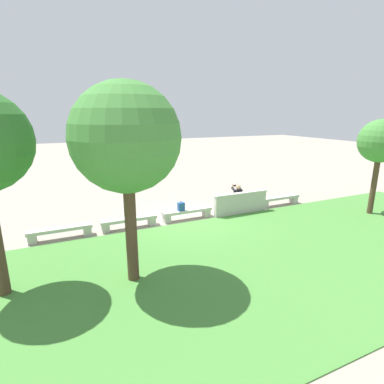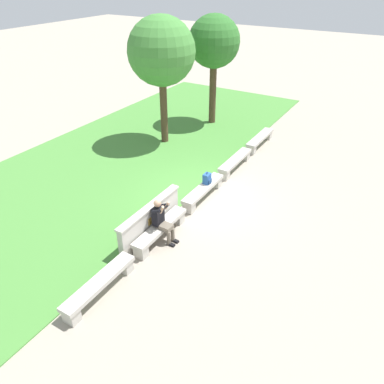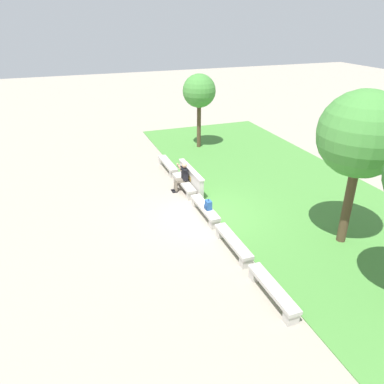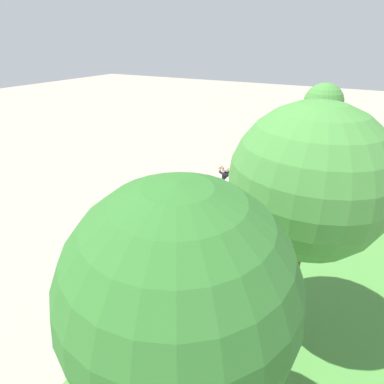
{
  "view_description": "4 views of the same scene",
  "coord_description": "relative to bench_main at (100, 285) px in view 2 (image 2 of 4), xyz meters",
  "views": [
    {
      "loc": [
        4.94,
        11.29,
        4.48
      ],
      "look_at": [
        -0.5,
        -0.58,
        1.04
      ],
      "focal_mm": 28.0,
      "sensor_mm": 36.0,
      "label": 1
    },
    {
      "loc": [
        -9.5,
        -5.24,
        6.88
      ],
      "look_at": [
        -0.99,
        -0.15,
        0.82
      ],
      "focal_mm": 35.0,
      "sensor_mm": 36.0,
      "label": 2
    },
    {
      "loc": [
        12.0,
        -4.94,
        7.3
      ],
      "look_at": [
        -0.48,
        -0.36,
        0.9
      ],
      "focal_mm": 35.0,
      "sensor_mm": 36.0,
      "label": 3
    },
    {
      "loc": [
        8.38,
        4.31,
        6.1
      ],
      "look_at": [
        -0.9,
        -0.71,
        0.7
      ],
      "focal_mm": 28.0,
      "sensor_mm": 36.0,
      "label": 4
    }
  ],
  "objects": [
    {
      "name": "tree_behind_wall",
      "position": [
        11.57,
        3.16,
        3.51
      ],
      "size": [
        2.37,
        2.37,
        5.06
      ],
      "color": "#4C3826",
      "rests_on": "ground"
    },
    {
      "name": "backpack",
      "position": [
        5.36,
        0.02,
        0.32
      ],
      "size": [
        0.28,
        0.24,
        0.43
      ],
      "color": "#234C8C",
      "rests_on": "bench_mid"
    },
    {
      "name": "grass_strip",
      "position": [
        5.07,
        4.38,
        -0.29
      ],
      "size": [
        24.37,
        8.0,
        0.03
      ],
      "primitive_type": "cube",
      "color": "#478438",
      "rests_on": "ground"
    },
    {
      "name": "bench_far",
      "position": [
        7.61,
        0.0,
        0.0
      ],
      "size": [
        2.22,
        0.4,
        0.45
      ],
      "color": "#B7B2A8",
      "rests_on": "ground"
    },
    {
      "name": "person_photographer",
      "position": [
        2.52,
        -0.08,
        0.43
      ],
      "size": [
        0.48,
        0.73,
        1.32
      ],
      "color": "black",
      "rests_on": "ground"
    },
    {
      "name": "bench_mid",
      "position": [
        5.07,
        0.0,
        0.0
      ],
      "size": [
        2.22,
        0.4,
        0.45
      ],
      "color": "#B7B2A8",
      "rests_on": "ground"
    },
    {
      "name": "tree_left_background",
      "position": [
        8.38,
        3.85,
        3.56
      ],
      "size": [
        2.76,
        2.76,
        5.28
      ],
      "color": "#4C3826",
      "rests_on": "ground"
    },
    {
      "name": "ground_plane",
      "position": [
        5.07,
        0.0,
        -0.31
      ],
      "size": [
        80.0,
        80.0,
        0.0
      ],
      "primitive_type": "plane",
      "color": "gray"
    },
    {
      "name": "bench_main",
      "position": [
        0.0,
        0.0,
        0.0
      ],
      "size": [
        2.22,
        0.4,
        0.45
      ],
      "color": "#B7B2A8",
      "rests_on": "ground"
    },
    {
      "name": "bench_near",
      "position": [
        2.54,
        0.0,
        0.0
      ],
      "size": [
        2.22,
        0.4,
        0.45
      ],
      "color": "#B7B2A8",
      "rests_on": "ground"
    },
    {
      "name": "backrest_wall_with_plaque",
      "position": [
        2.54,
        0.34,
        0.21
      ],
      "size": [
        2.73,
        0.24,
        1.01
      ],
      "color": "#B7B2A8",
      "rests_on": "ground"
    },
    {
      "name": "bench_end",
      "position": [
        10.14,
        0.0,
        0.0
      ],
      "size": [
        2.22,
        0.4,
        0.45
      ],
      "color": "#B7B2A8",
      "rests_on": "ground"
    }
  ]
}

